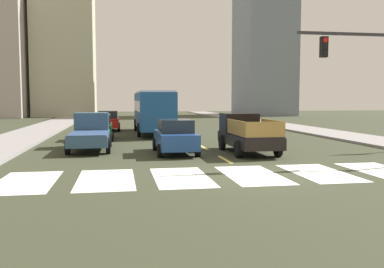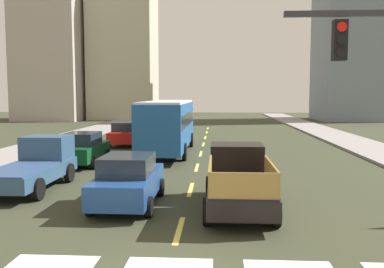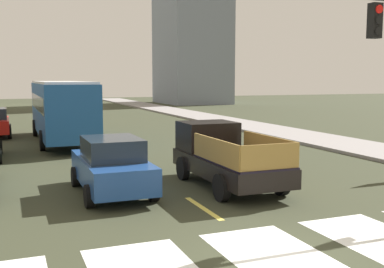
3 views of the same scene
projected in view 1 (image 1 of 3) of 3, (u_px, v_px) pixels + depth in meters
The scene contains 25 objects.
ground_plane at pixel (252, 175), 15.25m from camera, with size 160.00×160.00×0.00m, color #343726.
sidewalk_right at pixel (318, 131), 34.86m from camera, with size 3.76×110.00×0.15m, color gray.
sidewalk_left at pixel (26, 135), 30.99m from camera, with size 3.76×110.00×0.15m, color gray.
crosswalk_stripe_0 at pixel (26, 182), 13.94m from camera, with size 1.91×3.99×0.01m, color white.
crosswalk_stripe_1 at pixel (106, 179), 14.38m from camera, with size 1.91×3.99×0.01m, color white.
crosswalk_stripe_2 at pixel (181, 177), 14.82m from camera, with size 1.91×3.99×0.01m, color white.
crosswalk_stripe_3 at pixel (252, 175), 15.25m from camera, with size 1.91×3.99×0.01m, color white.
crosswalk_stripe_4 at pixel (319, 173), 15.69m from camera, with size 1.91×3.99×0.01m, color white.
crosswalk_stripe_5 at pixel (383, 171), 16.13m from camera, with size 1.91×3.99×0.01m, color white.
lane_dash_0 at pixel (225, 159), 19.18m from camera, with size 0.16×2.40×0.01m, color #E5D254.
lane_dash_1 at pixel (203, 147), 24.09m from camera, with size 0.16×2.40×0.01m, color #E5D254.
lane_dash_2 at pixel (189, 139), 29.00m from camera, with size 0.16×2.40×0.01m, color #E5D254.
lane_dash_3 at pixel (179, 133), 33.91m from camera, with size 0.16×2.40×0.01m, color #E5D254.
lane_dash_4 at pixel (171, 129), 38.83m from camera, with size 0.16×2.40×0.01m, color #E5D254.
lane_dash_5 at pixel (165, 126), 43.74m from camera, with size 0.16×2.40×0.01m, color #E5D254.
lane_dash_6 at pixel (161, 123), 48.65m from camera, with size 0.16×2.40×0.01m, color #E5D254.
lane_dash_7 at pixel (157, 121), 53.56m from camera, with size 0.16×2.40×0.01m, color #E5D254.
pickup_stakebed at pixel (246, 134), 21.82m from camera, with size 2.18×5.20×1.96m.
pickup_dark at pixel (91, 132), 22.98m from camera, with size 2.18×5.20×1.96m.
city_bus at pixel (153, 109), 33.56m from camera, with size 2.72×10.80×3.32m.
sedan_near_right at pixel (175, 136), 21.23m from camera, with size 2.02×4.40×1.72m.
sedan_mid at pixel (108, 121), 36.82m from camera, with size 2.02×4.40×1.72m.
sedan_far at pixel (98, 127), 28.41m from camera, with size 2.02×4.40×1.72m.
tower_tall_centre at pixel (264, 32), 71.77m from camera, with size 8.22×11.19×28.03m, color slate.
block_mid_right at pixel (64, 43), 67.45m from camera, with size 9.30×8.82×23.32m, color #AFAE94.
Camera 1 is at (-4.70, -14.49, 2.73)m, focal length 39.63 mm.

